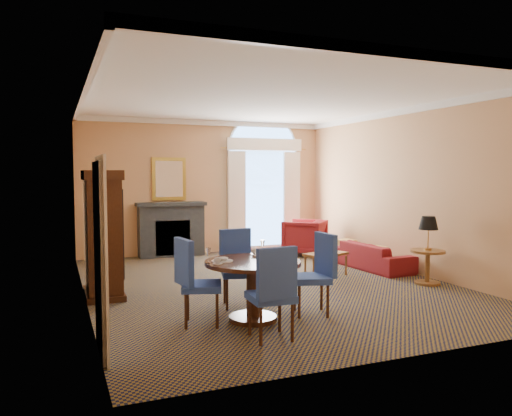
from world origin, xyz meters
name	(u,v)px	position (x,y,z in m)	size (l,w,h in m)	color
ground	(267,284)	(0.00, 0.00, 0.00)	(7.50, 7.50, 0.00)	#101434
room_envelope	(251,142)	(-0.03, 0.67, 2.51)	(6.04, 7.52, 3.45)	tan
armoire	(103,236)	(-2.72, 0.16, 0.95)	(0.57, 1.01, 1.98)	black
dining_table	(253,277)	(-1.02, -1.92, 0.58)	(1.26, 1.26, 0.99)	black
dining_chair_north	(237,262)	(-0.94, -1.07, 0.63)	(0.59, 0.59, 1.11)	#254394
dining_chair_south	(274,287)	(-1.11, -2.77, 0.63)	(0.53, 0.54, 1.11)	#254394
dining_chair_east	(318,268)	(-0.07, -1.94, 0.63)	(0.62, 0.62, 1.11)	#254394
dining_chair_west	(193,276)	(-1.80, -1.81, 0.63)	(0.62, 0.62, 1.11)	#254394
sofa	(374,256)	(2.55, 0.46, 0.26)	(1.80, 0.70, 0.53)	maroon
armchair	(305,237)	(2.09, 2.57, 0.42)	(0.90, 0.92, 0.84)	maroon
coffee_table	(325,254)	(1.34, 0.30, 0.40)	(0.93, 0.71, 0.79)	brown
side_table	(428,242)	(2.60, -1.05, 0.73)	(0.60, 0.60, 1.16)	brown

